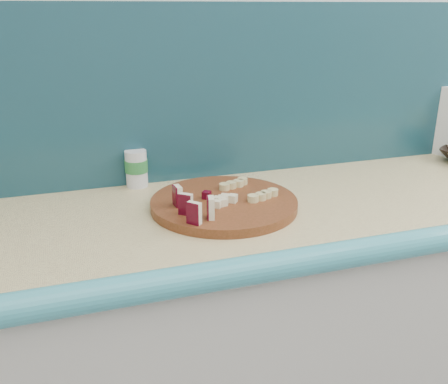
% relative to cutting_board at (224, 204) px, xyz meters
% --- Properties ---
extents(kitchen_counter, '(2.20, 0.63, 0.91)m').
position_rel_cutting_board_xyz_m(kitchen_counter, '(0.26, -0.03, -0.47)').
color(kitchen_counter, beige).
rests_on(kitchen_counter, ground).
extents(backsplash, '(2.20, 0.02, 0.50)m').
position_rel_cutting_board_xyz_m(backsplash, '(0.26, 0.26, 0.24)').
color(backsplash, teal).
rests_on(backsplash, kitchen_counter).
extents(cutting_board, '(0.49, 0.49, 0.02)m').
position_rel_cutting_board_xyz_m(cutting_board, '(0.00, 0.00, 0.00)').
color(cutting_board, '#4D2A10').
rests_on(cutting_board, kitchen_counter).
extents(apple_wedges, '(0.08, 0.15, 0.05)m').
position_rel_cutting_board_xyz_m(apple_wedges, '(-0.10, -0.08, 0.04)').
color(apple_wedges, beige).
rests_on(apple_wedges, cutting_board).
extents(apple_chunks, '(0.05, 0.06, 0.02)m').
position_rel_cutting_board_xyz_m(apple_chunks, '(-0.02, -0.01, 0.02)').
color(apple_chunks, beige).
rests_on(apple_chunks, cutting_board).
extents(banana_slices, '(0.13, 0.16, 0.02)m').
position_rel_cutting_board_xyz_m(banana_slices, '(0.08, 0.03, 0.02)').
color(banana_slices, '#D3C381').
rests_on(banana_slices, cutting_board).
extents(canister, '(0.07, 0.07, 0.11)m').
position_rel_cutting_board_xyz_m(canister, '(-0.19, 0.24, 0.04)').
color(canister, silver).
rests_on(canister, kitchen_counter).
extents(banana_peel, '(0.19, 0.16, 0.01)m').
position_rel_cutting_board_xyz_m(banana_peel, '(-0.06, 0.10, -0.01)').
color(banana_peel, yellow).
rests_on(banana_peel, kitchen_counter).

